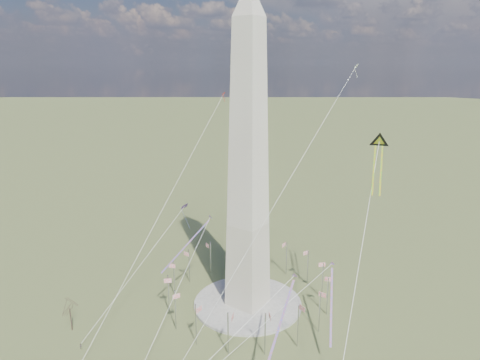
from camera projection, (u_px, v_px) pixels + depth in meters
The scene contains 13 objects.
ground at pixel (248, 304), 143.51m from camera, with size 2000.00×2000.00×0.00m, color #4F5C2E.
plaza at pixel (248, 303), 143.40m from camera, with size 36.00×36.00×0.80m, color #BAB5AA.
washington_monument at pixel (248, 165), 130.78m from camera, with size 15.56×15.56×100.00m.
flagpole_ring at pixel (248, 285), 141.58m from camera, with size 54.40×54.40×13.00m.
tree_far at pixel (69, 307), 127.54m from camera, with size 6.33×6.33×11.07m.
person_west at pixel (81, 346), 121.01m from camera, with size 0.83×0.64×1.70m, color gray.
kite_delta_black at pixel (379, 145), 121.95m from camera, with size 9.56×17.78×14.50m.
kite_diamond_purple at pixel (185, 209), 161.09m from camera, with size 2.30×3.48×10.46m.
kite_streamer_left at pixel (285, 306), 106.51m from camera, with size 5.38×20.53×14.23m.
kite_streamer_mid at pixel (194, 237), 136.70m from camera, with size 4.89×20.31×14.04m.
kite_streamer_right at pixel (332, 291), 123.68m from camera, with size 10.25×20.27×14.92m.
kite_small_red at pixel (224, 95), 179.73m from camera, with size 1.06×1.75×4.20m.
kite_small_white at pixel (356, 68), 147.16m from camera, with size 1.55×2.27×4.76m.
Camera 1 is at (71.82, -105.11, 78.35)m, focal length 32.00 mm.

